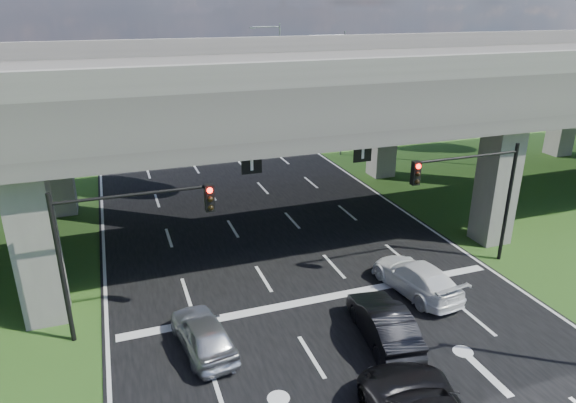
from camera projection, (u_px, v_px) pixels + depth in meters
ground at (356, 347)px, 19.26m from camera, size 160.00×160.00×0.00m
road at (274, 239)px, 28.04m from camera, size 18.00×120.00×0.03m
overpass at (260, 87)px, 26.93m from camera, size 80.00×15.00×10.00m
signal_right at (475, 186)px, 23.64m from camera, size 5.76×0.54×6.00m
signal_left at (121, 233)px, 18.78m from camera, size 5.76×0.54×6.00m
streetlight_far at (338, 85)px, 41.36m from camera, size 3.38×0.25×10.00m
streetlight_beyond at (276, 64)px, 55.42m from camera, size 3.38×0.25×10.00m
tree_left_near at (14, 113)px, 36.03m from camera, size 4.50×4.50×7.80m
tree_left_far at (47, 78)px, 50.28m from camera, size 4.80×4.80×8.32m
tree_right_near at (349, 92)px, 46.29m from camera, size 4.20×4.20×7.28m
tree_right_mid at (342, 82)px, 54.36m from camera, size 3.91×3.90×6.76m
tree_right_far at (282, 69)px, 59.92m from camera, size 4.50×4.50×7.80m
car_silver at (203, 333)px, 18.84m from camera, size 2.18×4.28×1.40m
car_dark at (384, 322)px, 19.43m from camera, size 2.12×4.59×1.46m
car_white at (416, 277)px, 22.68m from camera, size 2.51×4.99×1.39m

